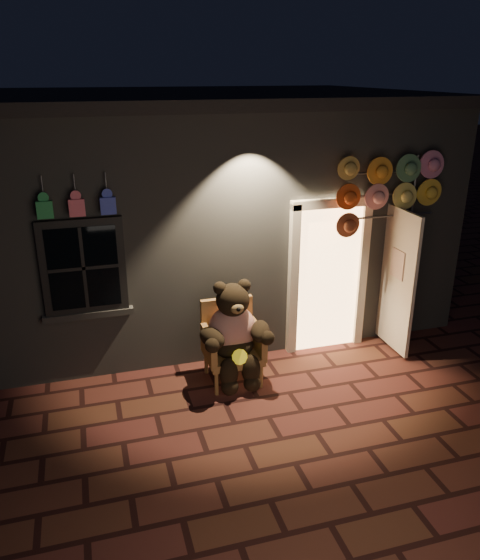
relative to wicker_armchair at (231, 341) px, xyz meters
name	(u,v)px	position (x,y,z in m)	size (l,w,h in m)	color
ground	(269,417)	(0.18, -0.99, -0.52)	(60.00, 60.00, 0.00)	#4F221E
shop_building	(194,198)	(0.18, 2.99, 1.22)	(7.30, 5.95, 3.51)	slate
wicker_armchair	(231,341)	(0.00, 0.00, 0.00)	(0.73, 0.65, 1.04)	#A76F40
teddy_bear	(234,333)	(0.00, -0.13, 0.18)	(0.99, 0.76, 1.35)	#B72913
hat_rack	(388,190)	(2.24, 0.28, 1.77)	(1.55, 0.22, 2.74)	#59595E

